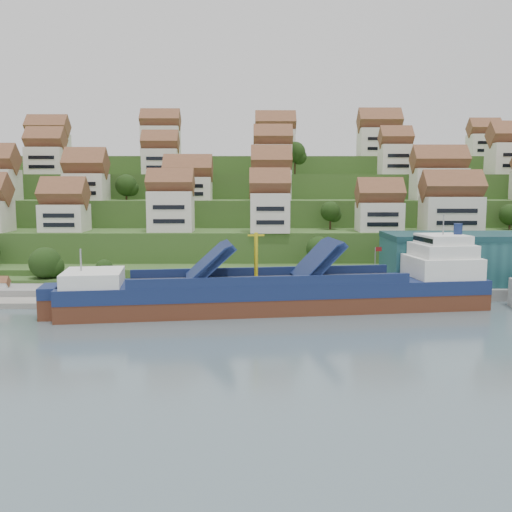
{
  "coord_description": "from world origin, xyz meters",
  "views": [
    {
      "loc": [
        -5.56,
        -97.78,
        21.82
      ],
      "look_at": [
        -4.76,
        14.0,
        8.0
      ],
      "focal_mm": 40.0,
      "sensor_mm": 36.0,
      "label": 1
    }
  ],
  "objects": [
    {
      "name": "ground",
      "position": [
        0.0,
        0.0,
        0.0
      ],
      "size": [
        300.0,
        300.0,
        0.0
      ],
      "primitive_type": "plane",
      "color": "slate",
      "rests_on": "ground"
    },
    {
      "name": "quay",
      "position": [
        20.0,
        15.0,
        1.1
      ],
      "size": [
        180.0,
        14.0,
        2.2
      ],
      "primitive_type": "cube",
      "color": "gray",
      "rests_on": "ground"
    },
    {
      "name": "hillside",
      "position": [
        0.0,
        103.55,
        10.66
      ],
      "size": [
        260.0,
        128.0,
        31.0
      ],
      "color": "#2D4C1E",
      "rests_on": "ground"
    },
    {
      "name": "hillside_village",
      "position": [
        1.33,
        60.74,
        24.47
      ],
      "size": [
        159.19,
        63.15,
        29.47
      ],
      "color": "silver",
      "rests_on": "ground"
    },
    {
      "name": "hillside_trees",
      "position": [
        -13.46,
        42.25,
        15.61
      ],
      "size": [
        138.07,
        60.58,
        32.1
      ],
      "color": "#203D14",
      "rests_on": "ground"
    },
    {
      "name": "flagpole",
      "position": [
        18.11,
        10.0,
        6.88
      ],
      "size": [
        1.28,
        0.16,
        8.0
      ],
      "color": "gray",
      "rests_on": "quay"
    },
    {
      "name": "cargo_ship",
      "position": [
        0.99,
        1.03,
        3.16
      ],
      "size": [
        75.03,
        21.29,
        16.4
      ],
      "rotation": [
        0.0,
        0.0,
        0.13
      ],
      "color": "#582C1A",
      "rests_on": "ground"
    }
  ]
}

